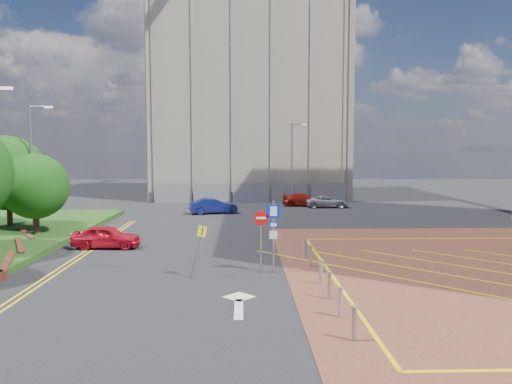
{
  "coord_description": "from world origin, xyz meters",
  "views": [
    {
      "loc": [
        -0.87,
        -20.68,
        5.46
      ],
      "look_at": [
        -0.2,
        3.42,
        3.38
      ],
      "focal_mm": 35.0,
      "sensor_mm": 36.0,
      "label": 1
    }
  ],
  "objects_px": {
    "tree_c": "(35,186)",
    "car_red_left": "(106,237)",
    "sign_cluster": "(269,229)",
    "car_silver_back": "(327,202)",
    "warning_sign": "(199,245)",
    "car_blue_back": "(213,206)",
    "car_red_back": "(304,200)",
    "lamp_back": "(293,160)",
    "tree_d": "(8,173)",
    "lamp_left_far": "(33,162)"
  },
  "relations": [
    {
      "from": "sign_cluster",
      "to": "car_silver_back",
      "type": "relative_size",
      "value": 0.81
    },
    {
      "from": "lamp_back",
      "to": "warning_sign",
      "type": "relative_size",
      "value": 3.56
    },
    {
      "from": "lamp_back",
      "to": "car_red_left",
      "type": "distance_m",
      "value": 24.9
    },
    {
      "from": "tree_d",
      "to": "car_red_left",
      "type": "bearing_deg",
      "value": -37.5
    },
    {
      "from": "warning_sign",
      "to": "car_silver_back",
      "type": "relative_size",
      "value": 0.57
    },
    {
      "from": "lamp_left_far",
      "to": "car_red_left",
      "type": "xyz_separation_m",
      "value": [
        6.03,
        -5.23,
        -4.02
      ]
    },
    {
      "from": "warning_sign",
      "to": "car_red_back",
      "type": "bearing_deg",
      "value": 73.74
    },
    {
      "from": "warning_sign",
      "to": "car_silver_back",
      "type": "height_order",
      "value": "warning_sign"
    },
    {
      "from": "lamp_back",
      "to": "sign_cluster",
      "type": "bearing_deg",
      "value": -97.97
    },
    {
      "from": "car_red_back",
      "to": "car_silver_back",
      "type": "relative_size",
      "value": 1.04
    },
    {
      "from": "warning_sign",
      "to": "car_red_back",
      "type": "relative_size",
      "value": 0.54
    },
    {
      "from": "tree_d",
      "to": "sign_cluster",
      "type": "distance_m",
      "value": 20.74
    },
    {
      "from": "tree_c",
      "to": "lamp_back",
      "type": "bearing_deg",
      "value": 45.68
    },
    {
      "from": "car_silver_back",
      "to": "lamp_back",
      "type": "bearing_deg",
      "value": 53.85
    },
    {
      "from": "warning_sign",
      "to": "car_blue_back",
      "type": "xyz_separation_m",
      "value": [
        -0.62,
        21.24,
        -0.77
      ]
    },
    {
      "from": "car_blue_back",
      "to": "car_red_back",
      "type": "height_order",
      "value": "car_blue_back"
    },
    {
      "from": "sign_cluster",
      "to": "car_red_left",
      "type": "relative_size",
      "value": 0.86
    },
    {
      "from": "car_red_left",
      "to": "car_blue_back",
      "type": "relative_size",
      "value": 0.94
    },
    {
      "from": "lamp_back",
      "to": "sign_cluster",
      "type": "distance_m",
      "value": 27.38
    },
    {
      "from": "tree_c",
      "to": "car_red_left",
      "type": "bearing_deg",
      "value": -32.25
    },
    {
      "from": "sign_cluster",
      "to": "car_silver_back",
      "type": "distance_m",
      "value": 25.67
    },
    {
      "from": "sign_cluster",
      "to": "car_red_back",
      "type": "relative_size",
      "value": 0.77
    },
    {
      "from": "tree_d",
      "to": "warning_sign",
      "type": "bearing_deg",
      "value": -42.88
    },
    {
      "from": "tree_c",
      "to": "car_red_back",
      "type": "bearing_deg",
      "value": 42.17
    },
    {
      "from": "lamp_left_far",
      "to": "car_red_back",
      "type": "xyz_separation_m",
      "value": [
        19.48,
        14.81,
        -4.06
      ]
    },
    {
      "from": "car_red_left",
      "to": "lamp_back",
      "type": "bearing_deg",
      "value": -28.82
    },
    {
      "from": "warning_sign",
      "to": "car_blue_back",
      "type": "distance_m",
      "value": 21.26
    },
    {
      "from": "lamp_back",
      "to": "tree_d",
      "type": "bearing_deg",
      "value": -143.91
    },
    {
      "from": "tree_d",
      "to": "lamp_left_far",
      "type": "height_order",
      "value": "lamp_left_far"
    },
    {
      "from": "tree_c",
      "to": "lamp_back",
      "type": "relative_size",
      "value": 0.61
    },
    {
      "from": "car_blue_back",
      "to": "car_red_back",
      "type": "bearing_deg",
      "value": -70.6
    },
    {
      "from": "tree_d",
      "to": "car_red_left",
      "type": "xyz_separation_m",
      "value": [
        8.11,
        -6.23,
        -3.23
      ]
    },
    {
      "from": "tree_c",
      "to": "warning_sign",
      "type": "xyz_separation_m",
      "value": [
        10.79,
        -9.81,
        -1.76
      ]
    },
    {
      "from": "tree_c",
      "to": "car_red_left",
      "type": "relative_size",
      "value": 1.31
    },
    {
      "from": "car_red_left",
      "to": "car_silver_back",
      "type": "bearing_deg",
      "value": -37.72
    },
    {
      "from": "tree_d",
      "to": "car_blue_back",
      "type": "xyz_separation_m",
      "value": [
        13.17,
        8.43,
        -3.21
      ]
    },
    {
      "from": "tree_d",
      "to": "car_red_left",
      "type": "relative_size",
      "value": 1.63
    },
    {
      "from": "lamp_left_far",
      "to": "sign_cluster",
      "type": "relative_size",
      "value": 2.5
    },
    {
      "from": "tree_d",
      "to": "lamp_back",
      "type": "xyz_separation_m",
      "value": [
        20.58,
        15.0,
        0.49
      ]
    },
    {
      "from": "lamp_left_far",
      "to": "car_silver_back",
      "type": "bearing_deg",
      "value": 32.46
    },
    {
      "from": "car_red_back",
      "to": "tree_d",
      "type": "bearing_deg",
      "value": 132.87
    },
    {
      "from": "lamp_left_far",
      "to": "warning_sign",
      "type": "distance_m",
      "value": 16.95
    },
    {
      "from": "car_silver_back",
      "to": "car_red_left",
      "type": "bearing_deg",
      "value": 141.75
    },
    {
      "from": "warning_sign",
      "to": "car_silver_back",
      "type": "bearing_deg",
      "value": 68.94
    },
    {
      "from": "tree_c",
      "to": "car_red_back",
      "type": "xyz_separation_m",
      "value": [
        18.56,
        16.81,
        -2.59
      ]
    },
    {
      "from": "lamp_back",
      "to": "car_silver_back",
      "type": "relative_size",
      "value": 2.02
    },
    {
      "from": "lamp_left_far",
      "to": "car_silver_back",
      "type": "height_order",
      "value": "lamp_left_far"
    },
    {
      "from": "car_blue_back",
      "to": "car_red_left",
      "type": "bearing_deg",
      "value": 147.68
    },
    {
      "from": "tree_d",
      "to": "car_red_left",
      "type": "height_order",
      "value": "tree_d"
    },
    {
      "from": "lamp_back",
      "to": "warning_sign",
      "type": "bearing_deg",
      "value": -103.71
    }
  ]
}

